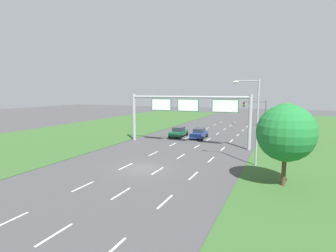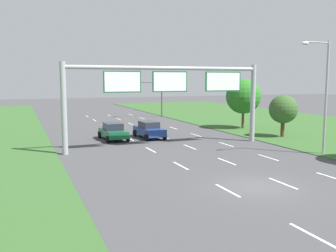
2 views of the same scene
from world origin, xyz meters
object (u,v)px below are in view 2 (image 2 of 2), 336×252
object	(u,v)px
sign_gantry	(170,88)
traffic_light_mast	(150,92)
roadside_tree_far	(243,96)
roadside_tree_mid	(283,109)
car_lead_silver	(149,130)
car_near_red	(113,131)
street_lamp	(323,88)

from	to	relation	value
sign_gantry	traffic_light_mast	distance (m)	25.22
traffic_light_mast	roadside_tree_far	distance (m)	17.44
traffic_light_mast	roadside_tree_mid	world-z (taller)	traffic_light_mast
car_lead_silver	roadside_tree_far	world-z (taller)	roadside_tree_far
car_lead_silver	sign_gantry	size ratio (longest dim) A/B	0.26
car_near_red	sign_gantry	xyz separation A→B (m)	(3.59, -5.51, 4.15)
sign_gantry	roadside_tree_far	xyz separation A→B (m)	(12.26, 7.82, -1.22)
sign_gantry	roadside_tree_far	bearing A→B (deg)	32.53
car_lead_silver	roadside_tree_mid	size ratio (longest dim) A/B	1.06
street_lamp	roadside_tree_mid	xyz separation A→B (m)	(3.01, 8.07, -2.32)
car_near_red	traffic_light_mast	size ratio (longest dim) A/B	0.77
car_lead_silver	sign_gantry	distance (m)	6.74
car_near_red	car_lead_silver	world-z (taller)	car_lead_silver
sign_gantry	roadside_tree_mid	distance (m)	12.52
car_lead_silver	traffic_light_mast	size ratio (longest dim) A/B	0.79
sign_gantry	traffic_light_mast	xyz separation A→B (m)	(6.60, 24.32, -1.09)
car_near_red	traffic_light_mast	distance (m)	21.61
traffic_light_mast	sign_gantry	bearing A→B (deg)	-105.17
traffic_light_mast	street_lamp	world-z (taller)	street_lamp
car_near_red	roadside_tree_mid	xyz separation A→B (m)	(15.88, -4.69, 1.96)
roadside_tree_mid	sign_gantry	bearing A→B (deg)	-176.15
car_near_red	roadside_tree_far	world-z (taller)	roadside_tree_far
roadside_tree_far	car_lead_silver	bearing A→B (deg)	-168.51
car_near_red	car_lead_silver	distance (m)	3.54
car_near_red	street_lamp	distance (m)	18.62
street_lamp	roadside_tree_far	bearing A→B (deg)	78.81
car_near_red	traffic_light_mast	xyz separation A→B (m)	(10.18, 18.81, 3.06)
sign_gantry	roadside_tree_mid	bearing A→B (deg)	3.85
sign_gantry	roadside_tree_mid	world-z (taller)	sign_gantry
sign_gantry	traffic_light_mast	world-z (taller)	sign_gantry
roadside_tree_far	street_lamp	bearing A→B (deg)	-101.19
car_lead_silver	roadside_tree_far	size ratio (longest dim) A/B	0.77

